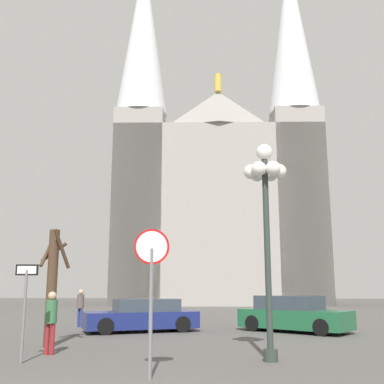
# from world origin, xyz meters

# --- Properties ---
(cathedral) EXTENTS (20.85, 12.99, 37.61)m
(cathedral) POSITION_xyz_m (1.85, 39.73, 11.88)
(cathedral) COLOR gray
(cathedral) RESTS_ON ground
(stop_sign) EXTENTS (0.74, 0.21, 3.04)m
(stop_sign) POSITION_xyz_m (0.89, 2.71, 2.12)
(stop_sign) COLOR slate
(stop_sign) RESTS_ON ground
(one_way_arrow_sign) EXTENTS (0.55, 0.13, 2.38)m
(one_way_arrow_sign) POSITION_xyz_m (-2.54, 4.46, 1.48)
(one_way_arrow_sign) COLOR slate
(one_way_arrow_sign) RESTS_ON ground
(street_lamp) EXTENTS (1.14, 1.04, 5.62)m
(street_lamp) POSITION_xyz_m (3.55, 5.15, 4.17)
(street_lamp) COLOR #2D3833
(street_lamp) RESTS_ON ground
(bare_tree) EXTENTS (1.06, 1.06, 3.62)m
(bare_tree) POSITION_xyz_m (-3.02, 7.55, 1.92)
(bare_tree) COLOR #473323
(bare_tree) RESTS_ON ground
(parked_car_near_green) EXTENTS (4.61, 3.99, 1.44)m
(parked_car_near_green) POSITION_xyz_m (5.21, 12.70, 0.68)
(parked_car_near_green) COLOR #1E5B38
(parked_car_near_green) RESTS_ON ground
(parked_car_far_navy) EXTENTS (4.86, 3.38, 1.31)m
(parked_car_far_navy) POSITION_xyz_m (-0.96, 12.36, 0.63)
(parked_car_far_navy) COLOR navy
(parked_car_far_navy) RESTS_ON ground
(pedestrian_walking) EXTENTS (0.32, 0.32, 1.69)m
(pedestrian_walking) POSITION_xyz_m (-2.38, 5.88, 1.02)
(pedestrian_walking) COLOR maroon
(pedestrian_walking) RESTS_ON ground
(pedestrian_standing) EXTENTS (0.32, 0.32, 1.66)m
(pedestrian_standing) POSITION_xyz_m (-4.15, 14.30, 1.01)
(pedestrian_standing) COLOR navy
(pedestrian_standing) RESTS_ON ground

